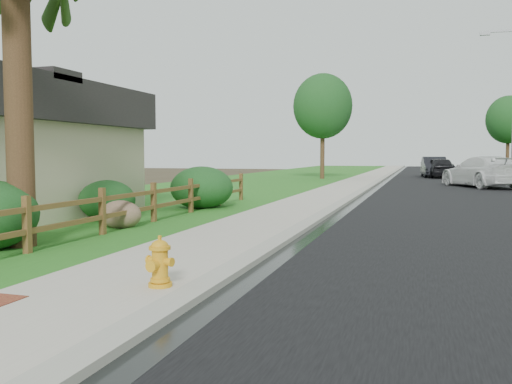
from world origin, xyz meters
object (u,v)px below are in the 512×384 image
(ranch_fence, at_px, (130,205))
(white_suv, at_px, (482,172))
(streetlight, at_px, (511,95))
(fire_hydrant, at_px, (160,263))
(dark_car_mid, at_px, (439,167))

(ranch_fence, relative_size, white_suv, 2.88)
(streetlight, bearing_deg, fire_hydrant, -105.14)
(fire_hydrant, xyz_separation_m, dark_car_mid, (4.47, 38.06, 0.40))
(ranch_fence, bearing_deg, white_suv, 64.36)
(fire_hydrant, xyz_separation_m, streetlight, (8.61, 31.85, 5.20))
(fire_hydrant, xyz_separation_m, white_suv, (6.43, 25.95, 0.46))
(white_suv, bearing_deg, ranch_fence, 40.01)
(white_suv, height_order, dark_car_mid, white_suv)
(dark_car_mid, relative_size, streetlight, 0.47)
(ranch_fence, xyz_separation_m, white_suv, (9.93, 20.68, 0.25))
(dark_car_mid, bearing_deg, streetlight, 114.77)
(fire_hydrant, relative_size, dark_car_mid, 0.15)
(ranch_fence, distance_m, fire_hydrant, 6.33)
(ranch_fence, height_order, streetlight, streetlight)
(fire_hydrant, distance_m, streetlight, 33.40)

